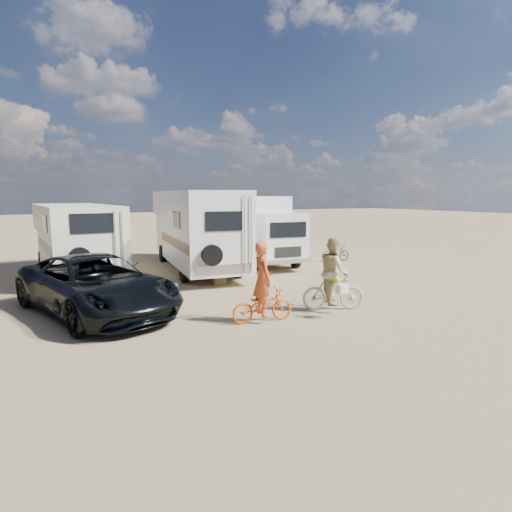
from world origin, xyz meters
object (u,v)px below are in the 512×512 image
crate (219,278)px  cooler (166,292)px  dark_suv (95,285)px  rider_man (262,286)px  box_truck (260,230)px  rv_main (195,231)px  bike_woman (333,292)px  bike_man (262,305)px  rv_left (76,240)px  bike_parked (335,253)px  rider_woman (333,277)px

crate → cooler: bearing=-149.0°
dark_suv → rider_man: rider_man is taller
box_truck → crate: size_ratio=12.93×
rv_main → bike_woman: rv_main is taller
bike_man → rider_man: (0.00, 0.00, 0.51)m
rv_left → bike_parked: bearing=-13.9°
box_truck → rider_man: size_ratio=3.23×
dark_suv → rider_woman: (5.95, -2.74, 0.15)m
rider_man → crate: 5.05m
bike_woman → bike_parked: bike_woman is taller
crate → bike_man: bearing=-100.0°
rider_man → crate: bearing=-3.8°
bike_man → bike_parked: bearing=-42.1°
dark_suv → bike_woman: 6.56m
dark_suv → rider_woman: rider_woman is taller
rider_man → bike_parked: bearing=-42.1°
bike_woman → rider_man: 2.35m
bike_woman → cooler: size_ratio=2.90×
box_truck → dark_suv: (-8.07, -5.51, -0.79)m
bike_parked → bike_woman: bearing=145.1°
rider_woman → cooler: bearing=71.2°
rv_main → bike_parked: size_ratio=5.57×
bike_man → bike_woman: bearing=-82.1°
dark_suv → bike_woman: dark_suv is taller
box_truck → bike_man: bearing=-111.8°
rv_main → bike_parked: rv_main is taller
rv_main → bike_parked: 6.98m
cooler → bike_parked: bearing=0.1°
dark_suv → bike_parked: size_ratio=3.70×
box_truck → rider_woman: bearing=-98.2°
cooler → box_truck: bearing=18.4°
rider_woman → box_truck: bearing=8.4°
rider_man → cooler: rider_man is taller
rv_main → bike_man: rv_main is taller
bike_man → bike_woman: size_ratio=0.93×
rv_main → rider_man: rv_main is taller
cooler → rv_main: bearing=39.5°
rv_left → cooler: rv_left is taller
rv_left → bike_woman: size_ratio=4.10×
box_truck → bike_woman: (-2.12, -8.25, -1.06)m
dark_suv → bike_man: 4.62m
box_truck → cooler: (-5.96, -4.84, -1.34)m
dark_suv → rider_man: (3.64, -2.81, 0.14)m
bike_woman → rider_woman: rider_woman is taller
rv_main → bike_woman: bearing=-75.2°
bike_parked → box_truck: bearing=74.2°
bike_woman → rider_man: size_ratio=0.93×
box_truck → crate: box_truck is taller
cooler → dark_suv: bearing=176.8°
rv_left → rider_man: (3.56, -9.13, -0.48)m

